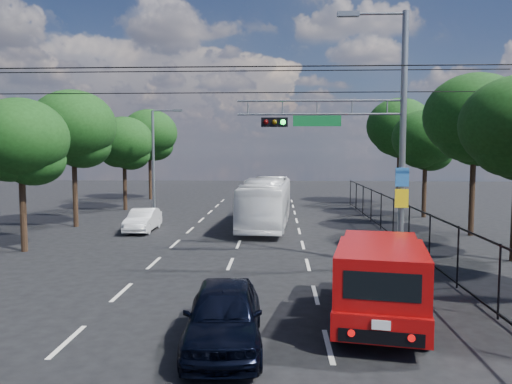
# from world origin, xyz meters

# --- Properties ---
(ground) EXTENTS (120.00, 120.00, 0.00)m
(ground) POSITION_xyz_m (0.00, 0.00, 0.00)
(ground) COLOR black
(ground) RESTS_ON ground
(lane_markings) EXTENTS (6.12, 38.00, 0.01)m
(lane_markings) POSITION_xyz_m (-0.00, 14.00, 0.01)
(lane_markings) COLOR beige
(lane_markings) RESTS_ON ground
(signal_mast) EXTENTS (6.43, 0.39, 9.50)m
(signal_mast) POSITION_xyz_m (5.28, 7.99, 5.24)
(signal_mast) COLOR slate
(signal_mast) RESTS_ON ground
(streetlight_left) EXTENTS (2.09, 0.22, 7.08)m
(streetlight_left) POSITION_xyz_m (-6.33, 22.00, 3.94)
(streetlight_left) COLOR slate
(streetlight_left) RESTS_ON ground
(utility_wires) EXTENTS (22.00, 5.04, 0.74)m
(utility_wires) POSITION_xyz_m (0.00, 8.83, 7.23)
(utility_wires) COLOR black
(utility_wires) RESTS_ON ground
(fence_right) EXTENTS (0.06, 34.03, 2.00)m
(fence_right) POSITION_xyz_m (7.60, 12.17, 1.03)
(fence_right) COLOR black
(fence_right) RESTS_ON ground
(tree_right_c) EXTENTS (5.10, 5.10, 8.29)m
(tree_right_c) POSITION_xyz_m (11.82, 15.02, 5.73)
(tree_right_c) COLOR black
(tree_right_c) RESTS_ON ground
(tree_right_d) EXTENTS (4.32, 4.32, 7.02)m
(tree_right_d) POSITION_xyz_m (11.42, 22.02, 4.85)
(tree_right_d) COLOR black
(tree_right_d) RESTS_ON ground
(tree_right_e) EXTENTS (5.28, 5.28, 8.58)m
(tree_right_e) POSITION_xyz_m (11.62, 30.02, 5.94)
(tree_right_e) COLOR black
(tree_right_e) RESTS_ON ground
(tree_left_b) EXTENTS (4.08, 4.08, 6.63)m
(tree_left_b) POSITION_xyz_m (-9.18, 10.02, 4.58)
(tree_left_b) COLOR black
(tree_left_b) RESTS_ON ground
(tree_left_c) EXTENTS (4.80, 4.80, 7.80)m
(tree_left_c) POSITION_xyz_m (-9.78, 17.02, 5.40)
(tree_left_c) COLOR black
(tree_left_c) RESTS_ON ground
(tree_left_d) EXTENTS (4.20, 4.20, 6.83)m
(tree_left_d) POSITION_xyz_m (-9.38, 25.02, 4.72)
(tree_left_d) COLOR black
(tree_left_d) RESTS_ON ground
(tree_left_e) EXTENTS (4.92, 4.92, 7.99)m
(tree_left_e) POSITION_xyz_m (-9.58, 33.02, 5.53)
(tree_left_e) COLOR black
(tree_left_e) RESTS_ON ground
(red_pickup) EXTENTS (3.07, 5.99, 2.13)m
(red_pickup) POSITION_xyz_m (4.48, 1.73, 1.14)
(red_pickup) COLOR black
(red_pickup) RESTS_ON ground
(navy_hatchback) EXTENTS (1.95, 4.31, 1.44)m
(navy_hatchback) POSITION_xyz_m (0.64, -0.07, 0.72)
(navy_hatchback) COLOR black
(navy_hatchback) RESTS_ON ground
(white_bus) EXTENTS (2.95, 10.14, 2.79)m
(white_bus) POSITION_xyz_m (1.16, 17.62, 1.39)
(white_bus) COLOR white
(white_bus) RESTS_ON ground
(white_van) EXTENTS (1.32, 3.70, 1.22)m
(white_van) POSITION_xyz_m (-5.50, 15.58, 0.61)
(white_van) COLOR silver
(white_van) RESTS_ON ground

